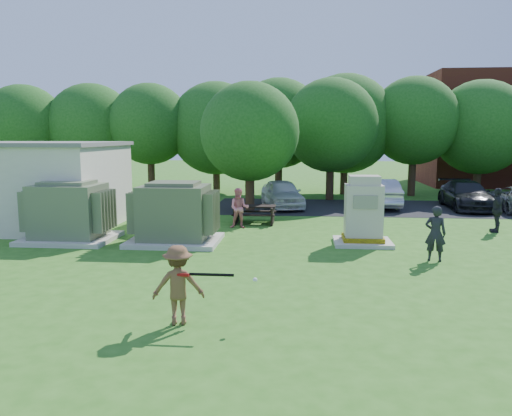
# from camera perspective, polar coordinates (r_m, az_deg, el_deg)

# --- Properties ---
(ground) EXTENTS (120.00, 120.00, 0.00)m
(ground) POSITION_cam_1_polar(r_m,az_deg,el_deg) (12.36, -1.76, -8.67)
(ground) COLOR #2D6619
(ground) RESTS_ON ground
(parking_strip) EXTENTS (20.00, 6.00, 0.01)m
(parking_strip) POSITION_cam_1_polar(r_m,az_deg,el_deg) (26.07, 17.55, -0.02)
(parking_strip) COLOR #232326
(parking_strip) RESTS_ON ground
(transformer_left) EXTENTS (3.00, 2.40, 2.07)m
(transformer_left) POSITION_cam_1_polar(r_m,az_deg,el_deg) (18.28, -20.58, -0.52)
(transformer_left) COLOR beige
(transformer_left) RESTS_ON ground
(transformer_right) EXTENTS (3.00, 2.40, 2.07)m
(transformer_right) POSITION_cam_1_polar(r_m,az_deg,el_deg) (16.99, -9.28, -0.73)
(transformer_right) COLOR beige
(transformer_right) RESTS_ON ground
(generator_cabinet) EXTENTS (1.89, 1.54, 2.30)m
(generator_cabinet) POSITION_cam_1_polar(r_m,az_deg,el_deg) (16.92, 12.16, -0.73)
(generator_cabinet) COLOR beige
(generator_cabinet) RESTS_ON ground
(picnic_table) EXTENTS (1.74, 1.30, 0.74)m
(picnic_table) POSITION_cam_1_polar(r_m,az_deg,el_deg) (20.56, -0.18, -0.48)
(picnic_table) COLOR black
(picnic_table) RESTS_ON ground
(batter) EXTENTS (1.09, 0.75, 1.54)m
(batter) POSITION_cam_1_polar(r_m,az_deg,el_deg) (9.77, -8.88, -8.68)
(batter) COLOR brown
(batter) RESTS_ON ground
(person_by_generator) EXTENTS (0.66, 0.51, 1.61)m
(person_by_generator) POSITION_cam_1_polar(r_m,az_deg,el_deg) (15.27, 19.82, -2.76)
(person_by_generator) COLOR black
(person_by_generator) RESTS_ON ground
(person_at_picnic) EXTENTS (0.77, 0.60, 1.58)m
(person_at_picnic) POSITION_cam_1_polar(r_m,az_deg,el_deg) (19.46, -1.91, -0.02)
(person_at_picnic) COLOR pink
(person_at_picnic) RESTS_ON ground
(person_walking_right) EXTENTS (0.58, 1.04, 1.67)m
(person_walking_right) POSITION_cam_1_polar(r_m,az_deg,el_deg) (20.72, 25.82, -0.21)
(person_walking_right) COLOR #24252A
(person_walking_right) RESTS_ON ground
(car_white) EXTENTS (2.65, 4.43, 1.41)m
(car_white) POSITION_cam_1_polar(r_m,az_deg,el_deg) (25.07, 3.00, 1.65)
(car_white) COLOR silver
(car_white) RESTS_ON ground
(car_silver_a) EXTENTS (1.70, 4.40, 1.43)m
(car_silver_a) POSITION_cam_1_polar(r_m,az_deg,el_deg) (26.01, 13.88, 1.68)
(car_silver_a) COLOR #B7B6BB
(car_silver_a) RESTS_ON ground
(car_dark) EXTENTS (2.00, 4.72, 1.36)m
(car_dark) POSITION_cam_1_polar(r_m,az_deg,el_deg) (26.76, 22.88, 1.38)
(car_dark) COLOR black
(car_dark) RESTS_ON ground
(batting_equipment) EXTENTS (1.49, 0.37, 0.22)m
(batting_equipment) POSITION_cam_1_polar(r_m,az_deg,el_deg) (9.52, -4.93, -7.71)
(batting_equipment) COLOR black
(batting_equipment) RESTS_ON ground
(tree_row) EXTENTS (41.30, 13.30, 7.30)m
(tree_row) POSITION_cam_1_polar(r_m,az_deg,el_deg) (30.24, 5.96, 9.31)
(tree_row) COLOR #47301E
(tree_row) RESTS_ON ground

